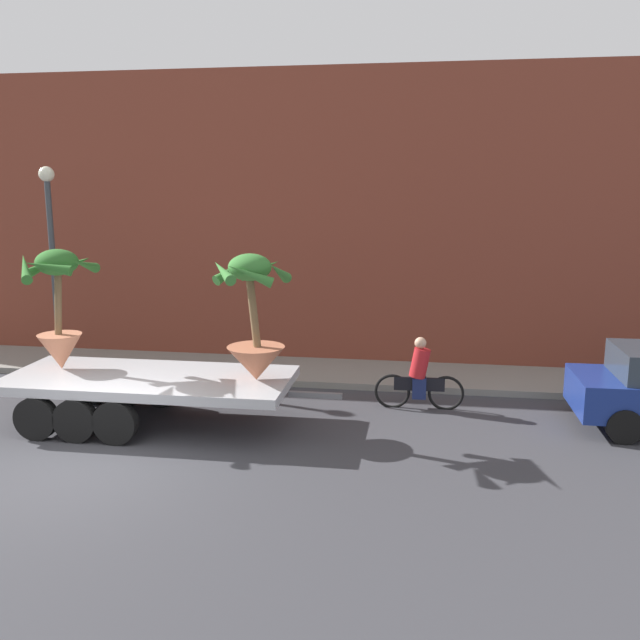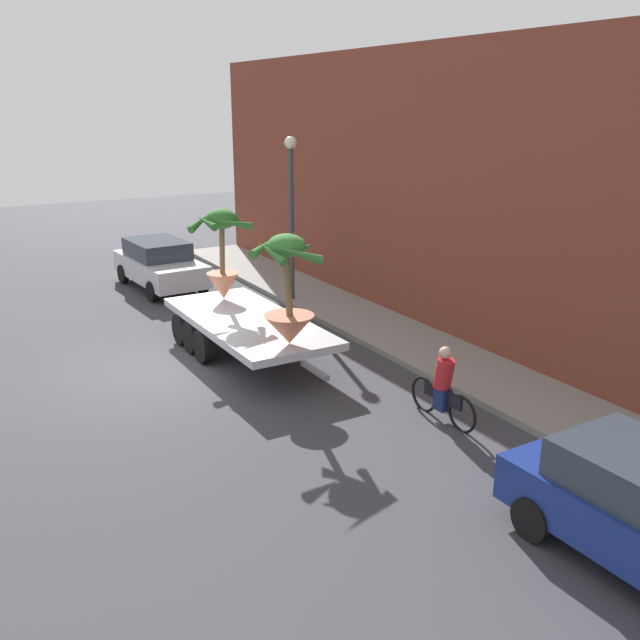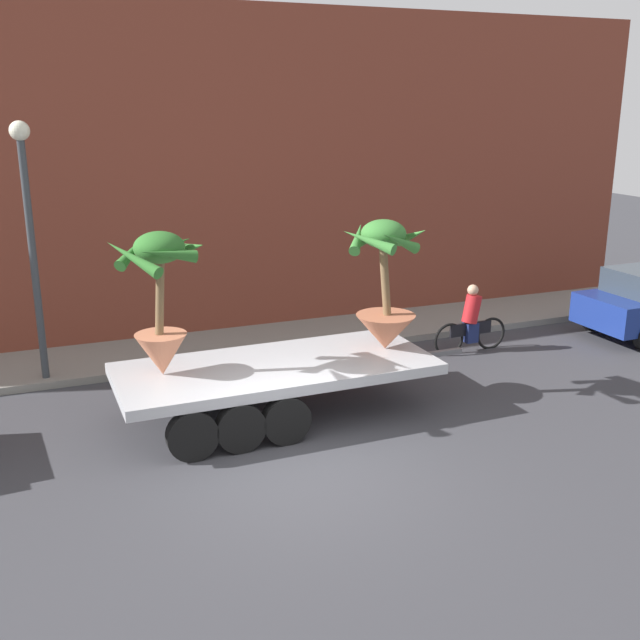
{
  "view_description": "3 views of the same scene",
  "coord_description": "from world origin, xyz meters",
  "px_view_note": "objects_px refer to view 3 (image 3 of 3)",
  "views": [
    {
      "loc": [
        5.54,
        -9.75,
        4.55
      ],
      "look_at": [
        3.49,
        3.01,
        1.99
      ],
      "focal_mm": 38.35,
      "sensor_mm": 36.0,
      "label": 1
    },
    {
      "loc": [
        14.96,
        -4.31,
        5.93
      ],
      "look_at": [
        3.45,
        2.35,
        1.76
      ],
      "focal_mm": 39.19,
      "sensor_mm": 36.0,
      "label": 2
    },
    {
      "loc": [
        -3.54,
        -9.4,
        5.29
      ],
      "look_at": [
        1.15,
        2.21,
        1.65
      ],
      "focal_mm": 42.22,
      "sensor_mm": 36.0,
      "label": 3
    }
  ],
  "objects_px": {
    "cyclist": "(471,322)",
    "street_lamp": "(29,219)",
    "flatbed_trailer": "(262,378)",
    "potted_palm_rear": "(160,301)",
    "potted_palm_middle": "(385,293)"
  },
  "relations": [
    {
      "from": "potted_palm_rear",
      "to": "cyclist",
      "type": "bearing_deg",
      "value": 13.05
    },
    {
      "from": "cyclist",
      "to": "street_lamp",
      "type": "bearing_deg",
      "value": 171.27
    },
    {
      "from": "potted_palm_rear",
      "to": "street_lamp",
      "type": "bearing_deg",
      "value": 121.14
    },
    {
      "from": "potted_palm_middle",
      "to": "potted_palm_rear",
      "type": "bearing_deg",
      "value": 177.81
    },
    {
      "from": "potted_palm_middle",
      "to": "street_lamp",
      "type": "relative_size",
      "value": 0.49
    },
    {
      "from": "flatbed_trailer",
      "to": "potted_palm_rear",
      "type": "height_order",
      "value": "potted_palm_rear"
    },
    {
      "from": "potted_palm_rear",
      "to": "cyclist",
      "type": "relative_size",
      "value": 1.29
    },
    {
      "from": "potted_palm_middle",
      "to": "street_lamp",
      "type": "xyz_separation_m",
      "value": [
        -5.73,
        3.11,
        1.21
      ]
    },
    {
      "from": "flatbed_trailer",
      "to": "potted_palm_middle",
      "type": "bearing_deg",
      "value": 0.87
    },
    {
      "from": "flatbed_trailer",
      "to": "street_lamp",
      "type": "relative_size",
      "value": 1.33
    },
    {
      "from": "potted_palm_rear",
      "to": "street_lamp",
      "type": "distance_m",
      "value": 3.6
    },
    {
      "from": "street_lamp",
      "to": "cyclist",
      "type": "bearing_deg",
      "value": -8.73
    },
    {
      "from": "flatbed_trailer",
      "to": "potted_palm_rear",
      "type": "relative_size",
      "value": 2.72
    },
    {
      "from": "flatbed_trailer",
      "to": "street_lamp",
      "type": "bearing_deg",
      "value": 137.27
    },
    {
      "from": "cyclist",
      "to": "street_lamp",
      "type": "height_order",
      "value": "street_lamp"
    }
  ]
}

